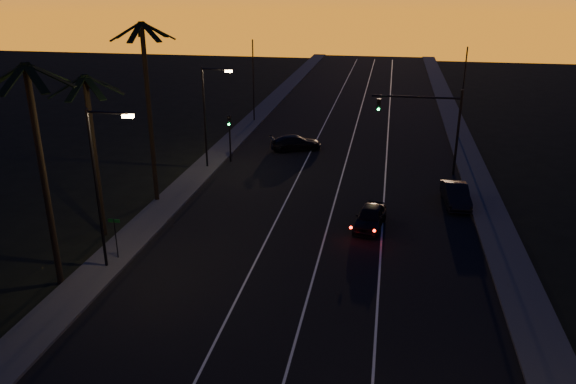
% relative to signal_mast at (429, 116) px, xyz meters
% --- Properties ---
extents(road, '(20.00, 170.00, 0.01)m').
position_rel_signal_mast_xyz_m(road, '(-7.14, -9.99, -4.78)').
color(road, black).
rests_on(road, ground).
extents(sidewalk_left, '(2.40, 170.00, 0.16)m').
position_rel_signal_mast_xyz_m(sidewalk_left, '(-18.34, -9.99, -4.70)').
color(sidewalk_left, '#3C3C39').
rests_on(sidewalk_left, ground).
extents(sidewalk_right, '(2.40, 170.00, 0.16)m').
position_rel_signal_mast_xyz_m(sidewalk_right, '(4.06, -9.99, -4.70)').
color(sidewalk_right, '#3C3C39').
rests_on(sidewalk_right, ground).
extents(lane_stripe_left, '(0.12, 160.00, 0.01)m').
position_rel_signal_mast_xyz_m(lane_stripe_left, '(-10.14, -9.99, -4.76)').
color(lane_stripe_left, silver).
rests_on(lane_stripe_left, road).
extents(lane_stripe_mid, '(0.12, 160.00, 0.01)m').
position_rel_signal_mast_xyz_m(lane_stripe_mid, '(-6.64, -9.99, -4.76)').
color(lane_stripe_mid, silver).
rests_on(lane_stripe_mid, road).
extents(lane_stripe_right, '(0.12, 160.00, 0.01)m').
position_rel_signal_mast_xyz_m(lane_stripe_right, '(-3.14, -9.99, -4.76)').
color(lane_stripe_right, silver).
rests_on(lane_stripe_right, road).
extents(palm_near, '(4.25, 4.16, 11.53)m').
position_rel_signal_mast_xyz_m(palm_near, '(-19.74, -21.99, 2.29)').
color(palm_near, black).
rests_on(palm_near, ground).
extents(palm_mid, '(4.25, 4.16, 10.03)m').
position_rel_signal_mast_xyz_m(palm_mid, '(-20.34, -15.99, 1.47)').
color(palm_mid, black).
rests_on(palm_mid, ground).
extents(palm_far, '(4.25, 4.16, 12.53)m').
position_rel_signal_mast_xyz_m(palm_far, '(-19.34, -9.99, 2.83)').
color(palm_far, black).
rests_on(palm_far, ground).
extents(streetlight_left_near, '(2.55, 0.26, 9.00)m').
position_rel_signal_mast_xyz_m(streetlight_left_near, '(-17.84, -19.99, 0.54)').
color(streetlight_left_near, black).
rests_on(streetlight_left_near, ground).
extents(streetlight_left_far, '(2.55, 0.26, 8.50)m').
position_rel_signal_mast_xyz_m(streetlight_left_far, '(-17.82, -1.99, 0.28)').
color(streetlight_left_far, black).
rests_on(streetlight_left_far, ground).
extents(street_sign, '(0.70, 0.06, 2.60)m').
position_rel_signal_mast_xyz_m(street_sign, '(-17.94, -18.99, -3.13)').
color(street_sign, black).
rests_on(street_sign, ground).
extents(signal_mast, '(7.10, 0.41, 7.00)m').
position_rel_signal_mast_xyz_m(signal_mast, '(0.00, 0.00, 0.00)').
color(signal_mast, black).
rests_on(signal_mast, ground).
extents(signal_post, '(0.28, 0.37, 4.20)m').
position_rel_signal_mast_xyz_m(signal_post, '(-16.64, -0.01, -1.89)').
color(signal_post, black).
rests_on(signal_post, ground).
extents(far_pole_left, '(0.14, 0.14, 9.00)m').
position_rel_signal_mast_xyz_m(far_pole_left, '(-18.14, 15.01, -0.28)').
color(far_pole_left, black).
rests_on(far_pole_left, ground).
extents(far_pole_right, '(0.14, 0.14, 9.00)m').
position_rel_signal_mast_xyz_m(far_pole_right, '(3.86, 12.01, -0.28)').
color(far_pole_right, black).
rests_on(far_pole_right, ground).
extents(lead_car, '(2.29, 4.89, 1.44)m').
position_rel_signal_mast_xyz_m(lead_car, '(-3.95, -11.85, -4.05)').
color(lead_car, black).
rests_on(lead_car, road).
extents(right_car, '(1.91, 4.62, 1.49)m').
position_rel_signal_mast_xyz_m(right_car, '(1.86, -6.83, -4.03)').
color(right_car, black).
rests_on(right_car, road).
extents(cross_car, '(5.18, 3.70, 1.39)m').
position_rel_signal_mast_xyz_m(cross_car, '(-11.61, 4.64, -4.07)').
color(cross_car, black).
rests_on(cross_car, road).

